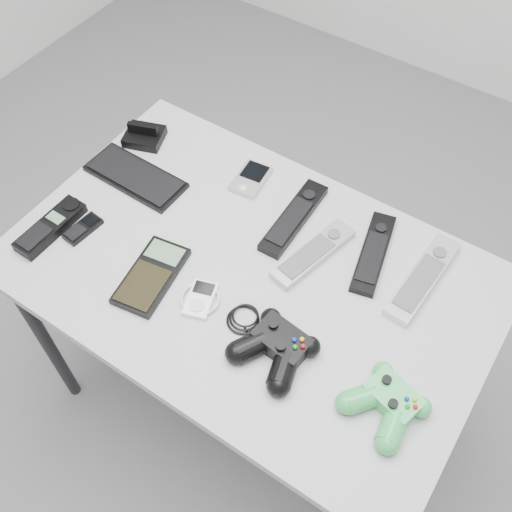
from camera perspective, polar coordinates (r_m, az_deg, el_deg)
The scene contains 15 objects.
floor at distance 1.94m, azimuth -1.70°, elevation -10.96°, with size 3.50×3.50×0.00m, color slate.
desk at distance 1.35m, azimuth -0.57°, elevation -2.83°, with size 1.04×0.67×0.69m.
pda_keyboard at distance 1.49m, azimuth -11.42°, elevation 7.46°, with size 0.25×0.11×0.02m, color black.
dock_bracket at distance 1.57m, azimuth -10.65°, elevation 11.48°, with size 0.09×0.08×0.05m, color black.
pda at distance 1.45m, azimuth -0.51°, elevation 7.37°, with size 0.07×0.11×0.02m, color #A9A8AF.
remote_silver_a at distance 1.31m, azimuth 5.48°, elevation 0.29°, with size 0.05×0.22×0.02m, color #A9A8AF.
remote_black_a at distance 1.37m, azimuth 3.63°, elevation 3.70°, with size 0.05×0.23×0.02m, color black.
remote_black_b at distance 1.33m, azimuth 11.12°, elevation 0.32°, with size 0.05×0.22×0.02m, color black.
remote_silver_b at distance 1.32m, azimuth 15.61°, elevation -2.01°, with size 0.06×0.25×0.02m, color silver.
mobile_phone at distance 1.41m, azimuth -16.18°, elevation 2.54°, with size 0.04×0.09×0.02m, color black.
cordless_handset at distance 1.43m, azimuth -18.99°, elevation 2.66°, with size 0.06×0.18×0.03m, color black.
calculator at distance 1.30m, azimuth -9.94°, elevation -1.84°, with size 0.09×0.19×0.02m, color black.
mp3_player at distance 1.25m, azimuth -5.33°, elevation -4.10°, with size 0.08×0.09×0.02m, color white.
controller_black at distance 1.17m, azimuth 1.98°, elevation -8.57°, with size 0.26×0.16×0.05m, color black, non-canonical shape.
controller_green at distance 1.15m, azimuth 12.42°, elevation -13.41°, with size 0.14×0.15×0.05m, color green, non-canonical shape.
Camera 1 is at (0.50, -0.65, 1.76)m, focal length 42.00 mm.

